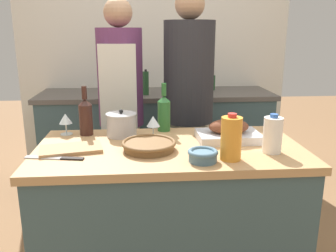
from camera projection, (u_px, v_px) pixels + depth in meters
kitchen_island at (170, 223)px, 1.95m from camera, size 1.37×0.70×0.89m
back_counter at (157, 141)px, 3.32m from camera, size 2.08×0.60×0.92m
back_wall at (154, 51)px, 3.45m from camera, size 2.58×0.10×2.55m
roasting_pan at (228, 132)px, 1.92m from camera, size 0.34×0.23×0.12m
wicker_basket at (149, 145)px, 1.77m from camera, size 0.27×0.27×0.05m
cutting_board at (71, 149)px, 1.77m from camera, size 0.33×0.23×0.02m
stock_pot at (122, 125)px, 2.00m from camera, size 0.17×0.17×0.15m
mixing_bowl at (203, 155)px, 1.62m from camera, size 0.14×0.14×0.06m
juice_jug at (231, 138)px, 1.63m from camera, size 0.10×0.10×0.22m
milk_jug at (273, 135)px, 1.72m from camera, size 0.09×0.09×0.19m
wine_bottle_green at (86, 116)px, 2.01m from camera, size 0.08×0.08×0.28m
wine_bottle_dark at (164, 112)px, 2.09m from camera, size 0.08×0.08×0.28m
wine_glass_left at (153, 122)px, 1.94m from camera, size 0.07×0.07×0.13m
wine_glass_right at (65, 120)px, 2.02m from camera, size 0.07×0.07×0.12m
knife_chef at (56, 158)px, 1.66m from camera, size 0.28×0.08×0.01m
condiment_bottle_tall at (146, 83)px, 3.05m from camera, size 0.05×0.05×0.22m
condiment_bottle_short at (212, 83)px, 3.31m from camera, size 0.05×0.05×0.15m
condiment_bottle_extra at (201, 84)px, 3.23m from camera, size 0.05×0.05×0.15m
person_cook_aproned at (121, 107)px, 2.54m from camera, size 0.32×0.32×1.68m
person_cook_guest at (188, 103)px, 2.53m from camera, size 0.35×0.35×1.73m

